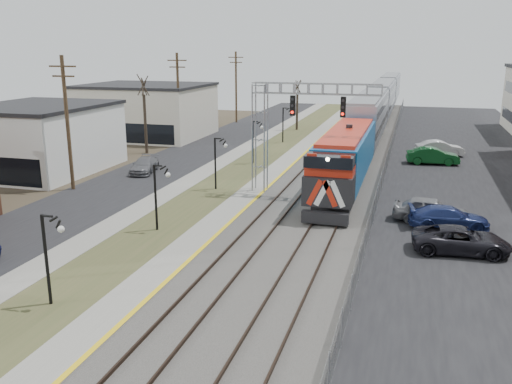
% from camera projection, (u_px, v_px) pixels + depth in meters
% --- Properties ---
extents(street_west, '(7.00, 120.00, 0.04)m').
position_uv_depth(street_west, '(166.00, 165.00, 49.91)').
color(street_west, black).
rests_on(street_west, ground).
extents(sidewalk, '(2.00, 120.00, 0.08)m').
position_uv_depth(sidewalk, '(212.00, 168.00, 48.69)').
color(sidewalk, gray).
rests_on(sidewalk, ground).
extents(grass_median, '(4.00, 120.00, 0.06)m').
position_uv_depth(grass_median, '(243.00, 170.00, 47.88)').
color(grass_median, '#3C4524').
rests_on(grass_median, ground).
extents(platform, '(2.00, 120.00, 0.24)m').
position_uv_depth(platform, '(276.00, 171.00, 47.05)').
color(platform, gray).
rests_on(platform, ground).
extents(ballast_bed, '(8.00, 120.00, 0.20)m').
position_uv_depth(ballast_bed, '(334.00, 175.00, 45.71)').
color(ballast_bed, '#595651').
rests_on(ballast_bed, ground).
extents(parking_lot, '(16.00, 120.00, 0.04)m').
position_uv_depth(parking_lot, '(486.00, 186.00, 42.50)').
color(parking_lot, black).
rests_on(parking_lot, ground).
extents(platform_edge, '(0.24, 120.00, 0.01)m').
position_uv_depth(platform_edge, '(286.00, 170.00, 46.78)').
color(platform_edge, gold).
rests_on(platform_edge, platform).
extents(track_near, '(1.58, 120.00, 0.15)m').
position_uv_depth(track_near, '(310.00, 171.00, 46.21)').
color(track_near, '#2D2119').
rests_on(track_near, ballast_bed).
extents(track_far, '(1.58, 120.00, 0.15)m').
position_uv_depth(track_far, '(351.00, 174.00, 45.26)').
color(track_far, '#2D2119').
rests_on(track_far, ballast_bed).
extents(train, '(3.00, 85.85, 5.33)m').
position_uv_depth(train, '(378.00, 106.00, 72.87)').
color(train, '#145EA4').
rests_on(train, ground).
extents(signal_gantry, '(9.00, 1.07, 8.15)m').
position_uv_depth(signal_gantry, '(283.00, 119.00, 38.54)').
color(signal_gantry, gray).
rests_on(signal_gantry, ground).
extents(lampposts, '(0.14, 62.14, 4.00)m').
position_uv_depth(lampposts, '(158.00, 197.00, 31.87)').
color(lampposts, black).
rests_on(lampposts, ground).
extents(utility_poles, '(0.28, 80.28, 10.00)m').
position_uv_depth(utility_poles, '(68.00, 124.00, 40.15)').
color(utility_poles, '#4C3823').
rests_on(utility_poles, ground).
extents(fence, '(0.04, 120.00, 1.60)m').
position_uv_depth(fence, '(385.00, 170.00, 44.40)').
color(fence, gray).
rests_on(fence, ground).
extents(bare_trees, '(12.30, 42.30, 5.95)m').
position_uv_depth(bare_trees, '(171.00, 130.00, 53.16)').
color(bare_trees, '#382D23').
rests_on(bare_trees, ground).
extents(car_lot_c, '(5.17, 2.68, 1.39)m').
position_uv_depth(car_lot_c, '(461.00, 241.00, 28.39)').
color(car_lot_c, black).
rests_on(car_lot_c, ground).
extents(car_lot_d, '(4.89, 2.54, 1.36)m').
position_uv_depth(car_lot_d, '(449.00, 218.00, 32.22)').
color(car_lot_d, navy).
rests_on(car_lot_d, ground).
extents(car_lot_e, '(4.59, 1.95, 1.55)m').
position_uv_depth(car_lot_e, '(431.00, 210.00, 33.44)').
color(car_lot_e, slate).
rests_on(car_lot_e, ground).
extents(car_lot_f, '(4.85, 2.09, 1.55)m').
position_uv_depth(car_lot_f, '(433.00, 156.00, 50.13)').
color(car_lot_f, '#0E461B').
rests_on(car_lot_f, ground).
extents(car_street_b, '(2.64, 4.65, 1.27)m').
position_uv_depth(car_street_b, '(144.00, 166.00, 46.81)').
color(car_street_b, slate).
rests_on(car_street_b, ground).
extents(car_lot_g, '(4.83, 2.40, 1.52)m').
position_uv_depth(car_lot_g, '(440.00, 149.00, 53.92)').
color(car_lot_g, silver).
rests_on(car_lot_g, ground).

